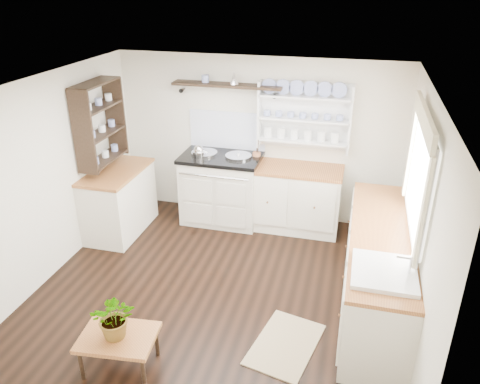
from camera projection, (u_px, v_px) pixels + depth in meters
name	position (u px, v px, depth m)	size (l,w,h in m)	color
floor	(220.00, 285.00, 5.40)	(4.00, 3.80, 0.01)	black
wall_back	(257.00, 139.00, 6.57)	(4.00, 0.02, 2.30)	silver
wall_right	(419.00, 218.00, 4.45)	(0.02, 3.80, 2.30)	silver
wall_left	(51.00, 177.00, 5.36)	(0.02, 3.80, 2.30)	silver
ceiling	(215.00, 86.00, 4.42)	(4.00, 3.80, 0.01)	white
window	(419.00, 172.00, 4.42)	(0.08, 1.55, 1.22)	white
aga_cooker	(222.00, 188.00, 6.66)	(1.11, 0.77, 1.02)	beige
back_cabinets	(294.00, 197.00, 6.47)	(1.27, 0.63, 0.90)	silver
right_cabinets	(377.00, 269.00, 4.90)	(0.62, 2.43, 0.90)	silver
belfast_sink	(382.00, 283.00, 4.10)	(0.55, 0.60, 0.45)	white
left_cabinets	(119.00, 200.00, 6.38)	(0.62, 1.13, 0.90)	silver
plate_rack	(305.00, 115.00, 6.22)	(1.20, 0.22, 0.90)	white
high_shelf	(227.00, 86.00, 6.24)	(1.50, 0.29, 0.16)	black
left_shelving	(100.00, 122.00, 5.95)	(0.28, 0.80, 1.05)	black
kettle	(199.00, 153.00, 6.39)	(0.18, 0.18, 0.22)	silver
utensil_crock	(257.00, 157.00, 6.45)	(0.11, 0.11, 0.13)	#A8643D
center_table	(118.00, 340.00, 4.15)	(0.71, 0.54, 0.36)	brown
potted_plant	(115.00, 317.00, 4.04)	(0.38, 0.33, 0.42)	#3F7233
floor_rug	(285.00, 344.00, 4.53)	(0.55, 0.85, 0.02)	#8F8353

